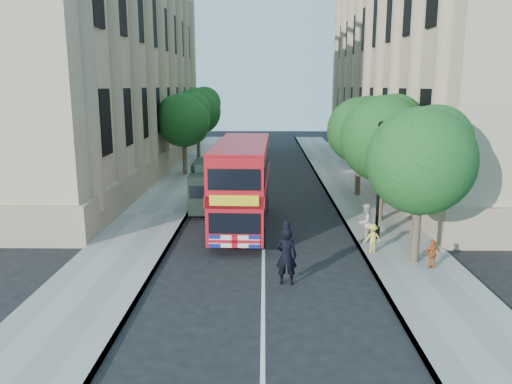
{
  "coord_description": "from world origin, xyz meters",
  "views": [
    {
      "loc": [
        0.02,
        -15.29,
        6.76
      ],
      "look_at": [
        -0.33,
        5.49,
        2.3
      ],
      "focal_mm": 35.0,
      "sensor_mm": 36.0,
      "label": 1
    }
  ],
  "objects_px": {
    "double_decker_bus": "(242,182)",
    "woman_pedestrian": "(365,223)",
    "box_van": "(211,187)",
    "police_constable": "(286,256)",
    "lamp_post": "(379,185)"
  },
  "relations": [
    {
      "from": "box_van",
      "to": "woman_pedestrian",
      "type": "relative_size",
      "value": 2.8
    },
    {
      "from": "woman_pedestrian",
      "to": "double_decker_bus",
      "type": "bearing_deg",
      "value": -64.4
    },
    {
      "from": "police_constable",
      "to": "woman_pedestrian",
      "type": "bearing_deg",
      "value": -125.96
    },
    {
      "from": "lamp_post",
      "to": "woman_pedestrian",
      "type": "distance_m",
      "value": 1.73
    },
    {
      "from": "box_van",
      "to": "lamp_post",
      "type": "bearing_deg",
      "value": -34.44
    },
    {
      "from": "double_decker_bus",
      "to": "box_van",
      "type": "bearing_deg",
      "value": 121.28
    },
    {
      "from": "double_decker_bus",
      "to": "woman_pedestrian",
      "type": "xyz_separation_m",
      "value": [
        5.42,
        -2.46,
        -1.3
      ]
    },
    {
      "from": "lamp_post",
      "to": "woman_pedestrian",
      "type": "relative_size",
      "value": 3.11
    },
    {
      "from": "double_decker_bus",
      "to": "woman_pedestrian",
      "type": "distance_m",
      "value": 6.1
    },
    {
      "from": "lamp_post",
      "to": "box_van",
      "type": "xyz_separation_m",
      "value": [
        -7.9,
        5.3,
        -1.21
      ]
    },
    {
      "from": "lamp_post",
      "to": "box_van",
      "type": "distance_m",
      "value": 9.59
    },
    {
      "from": "double_decker_bus",
      "to": "police_constable",
      "type": "bearing_deg",
      "value": -73.83
    },
    {
      "from": "double_decker_bus",
      "to": "woman_pedestrian",
      "type": "relative_size",
      "value": 5.36
    },
    {
      "from": "police_constable",
      "to": "box_van",
      "type": "bearing_deg",
      "value": -67.75
    },
    {
      "from": "lamp_post",
      "to": "police_constable",
      "type": "relative_size",
      "value": 2.56
    }
  ]
}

